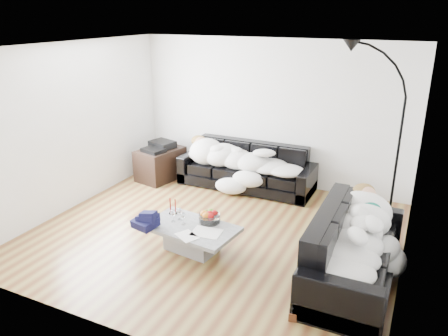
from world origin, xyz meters
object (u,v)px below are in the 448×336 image
at_px(wine_glass_a, 180,214).
at_px(shoes, 311,314).
at_px(sofa_back, 246,167).
at_px(wine_glass_b, 173,216).
at_px(sofa_right, 355,247).
at_px(floor_lamp, 399,148).
at_px(fruit_bowl, 210,216).
at_px(av_cabinet, 160,164).
at_px(candle_left, 170,206).
at_px(candle_right, 175,207).
at_px(sleeper_back, 245,155).
at_px(sleeper_right, 357,231).
at_px(coffee_table, 191,238).
at_px(wine_glass_c, 183,218).
at_px(stereo, 159,146).

xyz_separation_m(wine_glass_a, shoes, (2.04, -0.78, -0.39)).
distance_m(sofa_back, wine_glass_b, 2.34).
bearing_deg(sofa_right, wine_glass_b, 95.36).
xyz_separation_m(wine_glass_a, floor_lamp, (2.53, 1.94, 0.73)).
relative_size(fruit_bowl, av_cabinet, 0.34).
bearing_deg(wine_glass_b, candle_left, 130.50).
relative_size(candle_right, av_cabinet, 0.25).
xyz_separation_m(sleeper_back, sleeper_right, (2.26, -2.06, 0.02)).
height_order(wine_glass_b, av_cabinet, av_cabinet).
relative_size(wine_glass_a, candle_right, 0.80).
distance_m(sleeper_right, av_cabinet, 4.31).
xyz_separation_m(wine_glass_b, shoes, (2.09, -0.70, -0.38)).
distance_m(wine_glass_a, candle_right, 0.20).
bearing_deg(wine_glass_a, wine_glass_b, -122.90).
height_order(coffee_table, fruit_bowl, fruit_bowl).
height_order(sleeper_back, candle_right, sleeper_back).
xyz_separation_m(candle_left, candle_right, (0.06, 0.04, -0.01)).
xyz_separation_m(sofa_right, av_cabinet, (-3.89, 1.82, -0.13)).
bearing_deg(av_cabinet, candle_left, -41.62).
xyz_separation_m(sleeper_back, av_cabinet, (-1.63, -0.24, -0.33)).
xyz_separation_m(sleeper_back, wine_glass_a, (-0.04, -2.20, -0.18)).
distance_m(wine_glass_c, candle_right, 0.35).
bearing_deg(floor_lamp, coffee_table, -140.86).
xyz_separation_m(wine_glass_a, stereo, (-1.60, 1.96, 0.21)).
xyz_separation_m(coffee_table, stereo, (-1.83, 2.06, 0.48)).
bearing_deg(shoes, av_cabinet, 141.07).
xyz_separation_m(sofa_back, fruit_bowl, (0.36, -2.14, 0.05)).
relative_size(sleeper_right, wine_glass_a, 10.35).
height_order(sleeper_right, candle_left, sleeper_right).
bearing_deg(sofa_right, candle_left, 90.86).
xyz_separation_m(wine_glass_b, candle_left, (-0.16, 0.18, 0.03)).
bearing_deg(shoes, coffee_table, 157.43).
distance_m(sleeper_back, av_cabinet, 1.68).
relative_size(sleeper_right, fruit_bowl, 6.21).
distance_m(sofa_back, sleeper_back, 0.24).
bearing_deg(av_cabinet, sleeper_back, 20.16).
bearing_deg(coffee_table, sofa_back, 94.71).
bearing_deg(sofa_back, sofa_right, -43.15).
relative_size(sleeper_right, candle_right, 8.31).
xyz_separation_m(sofa_back, sofa_right, (2.26, -2.11, 0.03)).
height_order(sofa_right, wine_glass_a, sofa_right).
relative_size(wine_glass_c, floor_lamp, 0.07).
distance_m(wine_glass_b, candle_left, 0.24).
xyz_separation_m(sleeper_back, wine_glass_b, (-0.09, -2.28, -0.19)).
distance_m(fruit_bowl, candle_left, 0.60).
height_order(wine_glass_b, stereo, stereo).
xyz_separation_m(sleeper_right, wine_glass_b, (-2.35, -0.22, -0.20)).
bearing_deg(wine_glass_b, sleeper_right, 5.36).
relative_size(sleeper_back, candle_left, 8.64).
distance_m(sleeper_right, fruit_bowl, 1.91).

